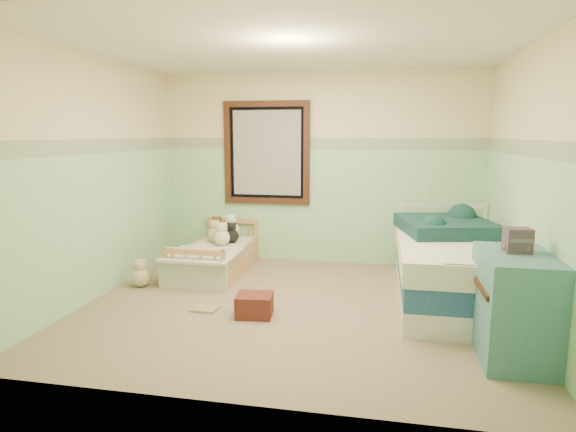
% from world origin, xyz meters
% --- Properties ---
extents(floor, '(4.20, 3.60, 0.02)m').
position_xyz_m(floor, '(0.00, 0.00, -0.01)').
color(floor, '#78674F').
rests_on(floor, ground).
extents(ceiling, '(4.20, 3.60, 0.02)m').
position_xyz_m(ceiling, '(0.00, 0.00, 2.51)').
color(ceiling, white).
rests_on(ceiling, wall_back).
extents(wall_back, '(4.20, 0.04, 2.50)m').
position_xyz_m(wall_back, '(0.00, 1.80, 1.25)').
color(wall_back, beige).
rests_on(wall_back, floor).
extents(wall_front, '(4.20, 0.04, 2.50)m').
position_xyz_m(wall_front, '(0.00, -1.80, 1.25)').
color(wall_front, beige).
rests_on(wall_front, floor).
extents(wall_left, '(0.04, 3.60, 2.50)m').
position_xyz_m(wall_left, '(-2.10, 0.00, 1.25)').
color(wall_left, beige).
rests_on(wall_left, floor).
extents(wall_right, '(0.04, 3.60, 2.50)m').
position_xyz_m(wall_right, '(2.10, 0.00, 1.25)').
color(wall_right, beige).
rests_on(wall_right, floor).
extents(wainscot_mint, '(4.20, 0.01, 1.50)m').
position_xyz_m(wainscot_mint, '(0.00, 1.79, 0.75)').
color(wainscot_mint, '#86CC86').
rests_on(wainscot_mint, floor).
extents(border_strip, '(4.20, 0.01, 0.15)m').
position_xyz_m(border_strip, '(0.00, 1.79, 1.57)').
color(border_strip, '#527651').
rests_on(border_strip, wall_back).
extents(window_frame, '(1.16, 0.06, 1.36)m').
position_xyz_m(window_frame, '(-0.70, 1.76, 1.45)').
color(window_frame, black).
rests_on(window_frame, wall_back).
extents(window_blinds, '(0.92, 0.01, 1.12)m').
position_xyz_m(window_blinds, '(-0.70, 1.77, 1.45)').
color(window_blinds, '#B0B0A8').
rests_on(window_blinds, window_frame).
extents(toddler_bed_frame, '(0.74, 1.47, 0.19)m').
position_xyz_m(toddler_bed_frame, '(-1.20, 1.05, 0.09)').
color(toddler_bed_frame, tan).
rests_on(toddler_bed_frame, floor).
extents(toddler_mattress, '(0.67, 1.41, 0.12)m').
position_xyz_m(toddler_mattress, '(-1.20, 1.05, 0.25)').
color(toddler_mattress, silver).
rests_on(toddler_mattress, toddler_bed_frame).
extents(patchwork_quilt, '(0.80, 0.74, 0.03)m').
position_xyz_m(patchwork_quilt, '(-1.20, 0.59, 0.32)').
color(patchwork_quilt, '#83A4C8').
rests_on(patchwork_quilt, toddler_mattress).
extents(plush_bed_brown, '(0.20, 0.20, 0.20)m').
position_xyz_m(plush_bed_brown, '(-1.35, 1.55, 0.41)').
color(plush_bed_brown, brown).
rests_on(plush_bed_brown, toddler_mattress).
extents(plush_bed_white, '(0.23, 0.23, 0.23)m').
position_xyz_m(plush_bed_white, '(-1.15, 1.55, 0.42)').
color(plush_bed_white, white).
rests_on(plush_bed_white, toddler_mattress).
extents(plush_bed_tan, '(0.20, 0.20, 0.20)m').
position_xyz_m(plush_bed_tan, '(-1.30, 1.33, 0.41)').
color(plush_bed_tan, '#CCBA8F').
rests_on(plush_bed_tan, toddler_mattress).
extents(plush_bed_dark, '(0.18, 0.18, 0.18)m').
position_xyz_m(plush_bed_dark, '(-1.07, 1.33, 0.40)').
color(plush_bed_dark, black).
rests_on(plush_bed_dark, toddler_mattress).
extents(plush_floor_cream, '(0.28, 0.28, 0.28)m').
position_xyz_m(plush_floor_cream, '(-1.57, 0.56, 0.14)').
color(plush_floor_cream, beige).
rests_on(plush_floor_cream, floor).
extents(plush_floor_tan, '(0.22, 0.22, 0.22)m').
position_xyz_m(plush_floor_tan, '(-1.81, 0.30, 0.11)').
color(plush_floor_tan, '#CCBA8F').
rests_on(plush_floor_tan, floor).
extents(twin_bed_frame, '(1.05, 2.10, 0.22)m').
position_xyz_m(twin_bed_frame, '(1.55, 0.47, 0.11)').
color(twin_bed_frame, silver).
rests_on(twin_bed_frame, floor).
extents(twin_boxspring, '(1.05, 2.10, 0.22)m').
position_xyz_m(twin_boxspring, '(1.55, 0.47, 0.33)').
color(twin_boxspring, navy).
rests_on(twin_boxspring, twin_bed_frame).
extents(twin_mattress, '(1.09, 2.14, 0.22)m').
position_xyz_m(twin_mattress, '(1.55, 0.47, 0.55)').
color(twin_mattress, '#F1E6CC').
rests_on(twin_mattress, twin_boxspring).
extents(teal_blanket, '(1.08, 1.12, 0.14)m').
position_xyz_m(teal_blanket, '(1.50, 0.77, 0.73)').
color(teal_blanket, '#0B3035').
rests_on(teal_blanket, twin_mattress).
extents(dresser, '(0.51, 0.82, 0.82)m').
position_xyz_m(dresser, '(1.84, -0.75, 0.41)').
color(dresser, teal).
rests_on(dresser, floor).
extents(book_stack, '(0.20, 0.16, 0.19)m').
position_xyz_m(book_stack, '(1.84, -0.69, 0.91)').
color(book_stack, brown).
rests_on(book_stack, dresser).
extents(red_pillow, '(0.36, 0.33, 0.21)m').
position_xyz_m(red_pillow, '(-0.33, -0.31, 0.10)').
color(red_pillow, '#A03729').
rests_on(red_pillow, floor).
extents(floor_book, '(0.26, 0.21, 0.02)m').
position_xyz_m(floor_book, '(-0.85, -0.26, 0.01)').
color(floor_book, gold).
rests_on(floor_book, floor).
extents(extra_plush_0, '(0.18, 0.18, 0.18)m').
position_xyz_m(extra_plush_0, '(-1.15, 1.60, 0.40)').
color(extra_plush_0, black).
rests_on(extra_plush_0, toddler_mattress).
extents(extra_plush_1, '(0.20, 0.20, 0.20)m').
position_xyz_m(extra_plush_1, '(-1.14, 1.15, 0.41)').
color(extra_plush_1, beige).
rests_on(extra_plush_1, toddler_mattress).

